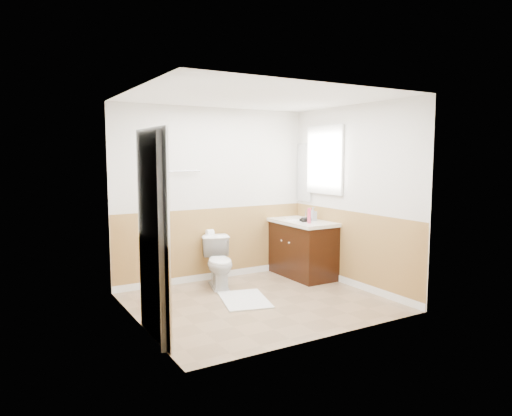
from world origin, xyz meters
TOP-DOWN VIEW (x-y plane):
  - floor at (0.00, 0.00)m, footprint 3.00×3.00m
  - ceiling at (0.00, 0.00)m, footprint 3.00×3.00m
  - wall_back at (0.00, 1.30)m, footprint 3.00×0.00m
  - wall_front at (0.00, -1.30)m, footprint 3.00×0.00m
  - wall_left at (-1.50, 0.00)m, footprint 0.00×3.00m
  - wall_right at (1.50, 0.00)m, footprint 0.00×3.00m
  - wainscot_back at (0.00, 1.29)m, footprint 3.00×0.00m
  - wainscot_front at (0.00, -1.29)m, footprint 3.00×0.00m
  - wainscot_left at (-1.49, 0.00)m, footprint 0.00×2.60m
  - wainscot_right at (1.49, 0.00)m, footprint 0.00×2.60m
  - toilet at (-0.13, 0.86)m, footprint 0.55×0.75m
  - bath_mat at (-0.13, 0.15)m, footprint 0.74×0.92m
  - vanity_cabinet at (1.21, 0.78)m, footprint 0.55×1.10m
  - vanity_knob_left at (0.91, 0.68)m, footprint 0.03×0.03m
  - vanity_knob_right at (0.91, 0.88)m, footprint 0.03×0.03m
  - countertop at (1.20, 0.78)m, footprint 0.60×1.15m
  - sink_basin at (1.21, 0.93)m, footprint 0.36×0.36m
  - faucet at (1.39, 0.93)m, footprint 0.02×0.02m
  - lotion_bottle at (1.11, 0.47)m, footprint 0.05×0.05m
  - soap_dispenser at (1.33, 0.68)m, footprint 0.10×0.10m
  - hair_dryer_body at (1.16, 0.61)m, footprint 0.14×0.07m
  - hair_dryer_handle at (1.13, 0.71)m, footprint 0.03×0.03m
  - mirror_panel at (1.48, 1.10)m, footprint 0.02×0.35m
  - window_frame at (1.47, 0.59)m, footprint 0.04×0.80m
  - window_glass at (1.49, 0.59)m, footprint 0.01×0.70m
  - door at (-1.40, -0.45)m, footprint 0.29×0.78m
  - door_frame at (-1.48, -0.45)m, footprint 0.02×0.92m
  - door_knob at (-1.34, -0.12)m, footprint 0.06×0.06m
  - towel_bar at (-0.55, 1.25)m, footprint 0.62×0.02m
  - tp_holder_bar at (-0.10, 1.23)m, footprint 0.14×0.02m
  - tp_roll at (-0.10, 1.23)m, footprint 0.10×0.11m
  - tp_sheet at (-0.10, 1.23)m, footprint 0.10×0.01m

SIDE VIEW (x-z plane):
  - floor at x=0.00m, z-range 0.00..0.00m
  - bath_mat at x=-0.13m, z-range 0.00..0.02m
  - toilet at x=-0.13m, z-range 0.00..0.69m
  - vanity_cabinet at x=1.21m, z-range 0.00..0.80m
  - wainscot_back at x=0.00m, z-range -1.00..2.00m
  - wainscot_front at x=0.00m, z-range -1.00..2.00m
  - wainscot_left at x=-1.49m, z-range -0.80..1.80m
  - wainscot_right at x=1.49m, z-range -0.80..1.80m
  - vanity_knob_left at x=0.91m, z-range 0.53..0.57m
  - vanity_knob_right at x=0.91m, z-range 0.53..0.57m
  - tp_sheet at x=-0.10m, z-range 0.51..0.67m
  - tp_holder_bar at x=-0.10m, z-range 0.69..0.71m
  - tp_roll at x=-0.10m, z-range 0.64..0.76m
  - countertop at x=1.20m, z-range 0.80..0.85m
  - hair_dryer_handle at x=1.13m, z-range 0.82..0.89m
  - sink_basin at x=1.21m, z-range 0.85..0.87m
  - hair_dryer_body at x=1.16m, z-range 0.85..0.92m
  - faucet at x=1.39m, z-range 0.85..0.99m
  - door_knob at x=-1.34m, z-range 0.92..0.98m
  - soap_dispenser at x=1.33m, z-range 0.85..1.05m
  - lotion_bottle at x=1.11m, z-range 0.85..1.07m
  - door at x=-1.40m, z-range 0.00..2.04m
  - door_frame at x=-1.48m, z-range -0.02..2.08m
  - wall_back at x=0.00m, z-range -0.25..2.75m
  - wall_front at x=0.00m, z-range -0.25..2.75m
  - wall_left at x=-1.50m, z-range -0.25..2.75m
  - wall_right at x=1.50m, z-range -0.25..2.75m
  - mirror_panel at x=1.48m, z-range 1.10..2.00m
  - towel_bar at x=-0.55m, z-range 1.59..1.61m
  - window_frame at x=1.47m, z-range 1.25..2.25m
  - window_glass at x=1.49m, z-range 1.30..2.20m
  - ceiling at x=0.00m, z-range 2.50..2.50m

